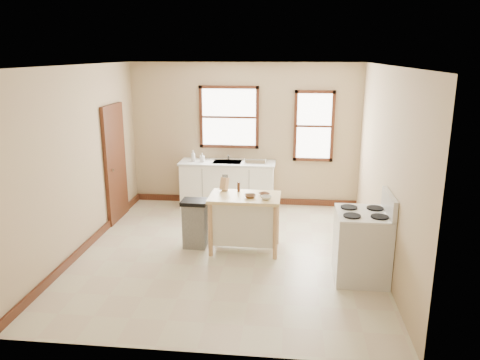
{
  "coord_description": "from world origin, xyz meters",
  "views": [
    {
      "loc": [
        0.9,
        -6.58,
        2.97
      ],
      "look_at": [
        0.14,
        0.4,
        1.05
      ],
      "focal_mm": 35.0,
      "sensor_mm": 36.0,
      "label": 1
    }
  ],
  "objects_px": {
    "kitchen_island": "(245,223)",
    "bowl_b": "(264,194)",
    "dish_rack": "(256,160)",
    "bowl_a": "(250,196)",
    "bowl_c": "(266,198)",
    "pepper_grinder": "(239,187)",
    "soap_bottle_b": "(202,157)",
    "gas_stove": "(362,236)",
    "trash_bin": "(195,224)",
    "soap_bottle_a": "(193,156)",
    "knife_block": "(224,184)"
  },
  "relations": [
    {
      "from": "soap_bottle_a",
      "to": "knife_block",
      "type": "relative_size",
      "value": 1.09
    },
    {
      "from": "bowl_b",
      "to": "bowl_c",
      "type": "distance_m",
      "value": 0.2
    },
    {
      "from": "knife_block",
      "to": "bowl_c",
      "type": "relative_size",
      "value": 1.24
    },
    {
      "from": "pepper_grinder",
      "to": "bowl_c",
      "type": "height_order",
      "value": "pepper_grinder"
    },
    {
      "from": "kitchen_island",
      "to": "bowl_c",
      "type": "xyz_separation_m",
      "value": [
        0.33,
        -0.14,
        0.46
      ]
    },
    {
      "from": "dish_rack",
      "to": "gas_stove",
      "type": "xyz_separation_m",
      "value": [
        1.64,
        -2.79,
        -0.37
      ]
    },
    {
      "from": "trash_bin",
      "to": "gas_stove",
      "type": "xyz_separation_m",
      "value": [
        2.44,
        -0.8,
        0.22
      ]
    },
    {
      "from": "pepper_grinder",
      "to": "bowl_a",
      "type": "bearing_deg",
      "value": -55.19
    },
    {
      "from": "kitchen_island",
      "to": "gas_stove",
      "type": "bearing_deg",
      "value": -24.14
    },
    {
      "from": "dish_rack",
      "to": "pepper_grinder",
      "type": "bearing_deg",
      "value": -77.25
    },
    {
      "from": "bowl_a",
      "to": "gas_stove",
      "type": "xyz_separation_m",
      "value": [
        1.56,
        -0.69,
        -0.3
      ]
    },
    {
      "from": "soap_bottle_a",
      "to": "dish_rack",
      "type": "bearing_deg",
      "value": 16.54
    },
    {
      "from": "bowl_b",
      "to": "bowl_c",
      "type": "xyz_separation_m",
      "value": [
        0.04,
        -0.2,
        0.01
      ]
    },
    {
      "from": "bowl_b",
      "to": "trash_bin",
      "type": "xyz_separation_m",
      "value": [
        -1.08,
        -0.02,
        -0.51
      ]
    },
    {
      "from": "gas_stove",
      "to": "kitchen_island",
      "type": "bearing_deg",
      "value": 155.1
    },
    {
      "from": "dish_rack",
      "to": "kitchen_island",
      "type": "xyz_separation_m",
      "value": [
        -0.01,
        -2.02,
        -0.53
      ]
    },
    {
      "from": "pepper_grinder",
      "to": "bowl_b",
      "type": "xyz_separation_m",
      "value": [
        0.41,
        -0.16,
        -0.06
      ]
    },
    {
      "from": "dish_rack",
      "to": "trash_bin",
      "type": "relative_size",
      "value": 0.54
    },
    {
      "from": "bowl_c",
      "to": "trash_bin",
      "type": "xyz_separation_m",
      "value": [
        -1.12,
        0.18,
        -0.52
      ]
    },
    {
      "from": "pepper_grinder",
      "to": "gas_stove",
      "type": "bearing_deg",
      "value": -29.01
    },
    {
      "from": "bowl_c",
      "to": "gas_stove",
      "type": "bearing_deg",
      "value": -25.23
    },
    {
      "from": "gas_stove",
      "to": "soap_bottle_b",
      "type": "bearing_deg",
      "value": 134.13
    },
    {
      "from": "kitchen_island",
      "to": "bowl_b",
      "type": "height_order",
      "value": "bowl_b"
    },
    {
      "from": "knife_block",
      "to": "pepper_grinder",
      "type": "distance_m",
      "value": 0.23
    },
    {
      "from": "dish_rack",
      "to": "trash_bin",
      "type": "xyz_separation_m",
      "value": [
        -0.79,
        -1.98,
        -0.59
      ]
    },
    {
      "from": "kitchen_island",
      "to": "bowl_b",
      "type": "xyz_separation_m",
      "value": [
        0.29,
        0.05,
        0.46
      ]
    },
    {
      "from": "soap_bottle_b",
      "to": "bowl_c",
      "type": "bearing_deg",
      "value": -58.52
    },
    {
      "from": "bowl_b",
      "to": "soap_bottle_a",
      "type": "bearing_deg",
      "value": 127.38
    },
    {
      "from": "dish_rack",
      "to": "pepper_grinder",
      "type": "distance_m",
      "value": 1.81
    },
    {
      "from": "bowl_b",
      "to": "trash_bin",
      "type": "relative_size",
      "value": 0.2
    },
    {
      "from": "pepper_grinder",
      "to": "gas_stove",
      "type": "relative_size",
      "value": 0.12
    },
    {
      "from": "trash_bin",
      "to": "soap_bottle_a",
      "type": "bearing_deg",
      "value": 102.74
    },
    {
      "from": "kitchen_island",
      "to": "soap_bottle_a",
      "type": "bearing_deg",
      "value": 121.69
    },
    {
      "from": "soap_bottle_b",
      "to": "pepper_grinder",
      "type": "distance_m",
      "value": 2.0
    },
    {
      "from": "soap_bottle_a",
      "to": "trash_bin",
      "type": "bearing_deg",
      "value": -61.51
    },
    {
      "from": "kitchen_island",
      "to": "knife_block",
      "type": "height_order",
      "value": "knife_block"
    },
    {
      "from": "soap_bottle_b",
      "to": "trash_bin",
      "type": "relative_size",
      "value": 0.23
    },
    {
      "from": "soap_bottle_a",
      "to": "soap_bottle_b",
      "type": "bearing_deg",
      "value": 9.46
    },
    {
      "from": "bowl_a",
      "to": "trash_bin",
      "type": "height_order",
      "value": "bowl_a"
    },
    {
      "from": "knife_block",
      "to": "bowl_a",
      "type": "relative_size",
      "value": 1.13
    },
    {
      "from": "dish_rack",
      "to": "bowl_a",
      "type": "bearing_deg",
      "value": -71.08
    },
    {
      "from": "soap_bottle_b",
      "to": "gas_stove",
      "type": "relative_size",
      "value": 0.15
    },
    {
      "from": "bowl_b",
      "to": "gas_stove",
      "type": "distance_m",
      "value": 1.61
    },
    {
      "from": "bowl_c",
      "to": "pepper_grinder",
      "type": "bearing_deg",
      "value": 141.31
    },
    {
      "from": "kitchen_island",
      "to": "dish_rack",
      "type": "bearing_deg",
      "value": 90.51
    },
    {
      "from": "soap_bottle_b",
      "to": "pepper_grinder",
      "type": "relative_size",
      "value": 1.17
    },
    {
      "from": "pepper_grinder",
      "to": "knife_block",
      "type": "bearing_deg",
      "value": 172.53
    },
    {
      "from": "pepper_grinder",
      "to": "bowl_c",
      "type": "bearing_deg",
      "value": -38.69
    },
    {
      "from": "gas_stove",
      "to": "dish_rack",
      "type": "bearing_deg",
      "value": 120.53
    },
    {
      "from": "dish_rack",
      "to": "soap_bottle_a",
      "type": "bearing_deg",
      "value": -163.13
    }
  ]
}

